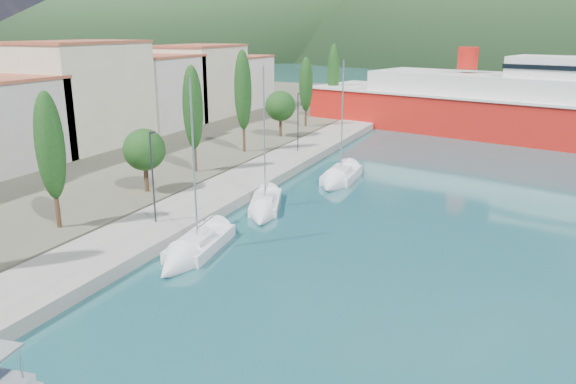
% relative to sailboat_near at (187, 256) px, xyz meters
% --- Properties ---
extents(ground, '(1400.00, 1400.00, 0.00)m').
position_rel_sailboat_near_xyz_m(ground, '(4.49, 110.74, -0.31)').
color(ground, '#1E5359').
extents(quay, '(5.00, 88.00, 0.80)m').
position_rel_sailboat_near_xyz_m(quay, '(-4.51, 16.74, 0.09)').
color(quay, gray).
rests_on(quay, ground).
extents(land_strip, '(70.00, 148.00, 0.70)m').
position_rel_sailboat_near_xyz_m(land_strip, '(-42.51, 26.74, 0.04)').
color(land_strip, '#565644').
rests_on(land_strip, ground).
extents(town_buildings, '(9.20, 69.20, 11.30)m').
position_rel_sailboat_near_xyz_m(town_buildings, '(-27.51, 27.65, 5.26)').
color(town_buildings, '#C0B99E').
rests_on(town_buildings, land_strip).
extents(tree_row, '(3.60, 64.12, 10.54)m').
position_rel_sailboat_near_xyz_m(tree_row, '(-9.82, 22.85, 5.46)').
color(tree_row, '#47301E').
rests_on(tree_row, land_strip).
extents(lamp_posts, '(0.15, 47.54, 6.06)m').
position_rel_sailboat_near_xyz_m(lamp_posts, '(-4.51, 4.01, 3.77)').
color(lamp_posts, '#2D2D33').
rests_on(lamp_posts, quay).
extents(sailboat_near, '(3.41, 8.26, 11.52)m').
position_rel_sailboat_near_xyz_m(sailboat_near, '(0.00, 0.00, 0.00)').
color(sailboat_near, silver).
rests_on(sailboat_near, ground).
extents(sailboat_mid, '(4.81, 8.21, 11.50)m').
position_rel_sailboat_near_xyz_m(sailboat_mid, '(0.36, 9.61, -0.03)').
color(sailboat_mid, silver).
rests_on(sailboat_mid, ground).
extents(sailboat_far, '(3.00, 8.06, 11.65)m').
position_rel_sailboat_near_xyz_m(sailboat_far, '(2.60, 19.64, 0.01)').
color(sailboat_far, silver).
rests_on(sailboat_far, ground).
extents(ferry, '(59.43, 26.88, 11.56)m').
position_rel_sailboat_near_xyz_m(ferry, '(17.30, 49.86, 3.21)').
color(ferry, red).
rests_on(ferry, ground).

